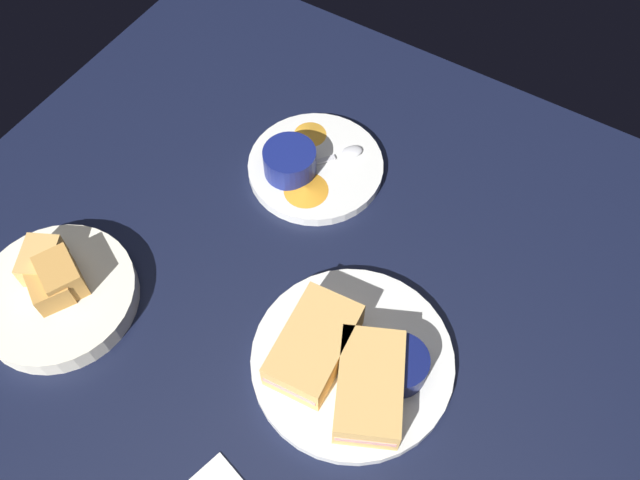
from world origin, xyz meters
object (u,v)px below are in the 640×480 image
(ramekin_dark_sauce, at_px, (399,365))
(spoon_by_gravy_ramekin, at_px, (344,154))
(spoon_by_dark_ramekin, at_px, (353,361))
(plate_chips_companion, at_px, (316,167))
(ramekin_light_gravy, at_px, (290,161))
(sandwich_half_far, at_px, (370,386))
(bread_basket_rear, at_px, (57,292))
(sandwich_half_near, at_px, (314,345))
(plate_sandwich_main, at_px, (352,360))

(ramekin_dark_sauce, bearing_deg, spoon_by_gravy_ramekin, 41.61)
(ramekin_dark_sauce, xyz_separation_m, spoon_by_gravy_ramekin, (0.26, 0.23, -0.02))
(spoon_by_dark_ramekin, relative_size, plate_chips_companion, 0.48)
(ramekin_light_gravy, height_order, spoon_by_gravy_ramekin, ramekin_light_gravy)
(sandwich_half_far, height_order, ramekin_light_gravy, sandwich_half_far)
(sandwich_half_far, xyz_separation_m, bread_basket_rear, (-0.10, 0.41, -0.02))
(plate_chips_companion, distance_m, spoon_by_gravy_ramekin, 0.05)
(sandwich_half_near, distance_m, ramekin_light_gravy, 0.29)
(ramekin_dark_sauce, relative_size, ramekin_light_gravy, 0.92)
(sandwich_half_near, xyz_separation_m, plate_chips_companion, (0.26, 0.16, -0.03))
(ramekin_light_gravy, bearing_deg, plate_chips_companion, -39.81)
(plate_sandwich_main, bearing_deg, spoon_by_gravy_ramekin, 32.55)
(ramekin_light_gravy, distance_m, spoon_by_gravy_ramekin, 0.09)
(spoon_by_dark_ramekin, relative_size, spoon_by_gravy_ramekin, 1.13)
(plate_chips_companion, bearing_deg, spoon_by_dark_ramekin, -139.82)
(sandwich_half_near, height_order, sandwich_half_far, same)
(spoon_by_dark_ramekin, distance_m, ramekin_light_gravy, 0.31)
(plate_sandwich_main, xyz_separation_m, sandwich_half_far, (-0.03, -0.04, 0.03))
(plate_sandwich_main, bearing_deg, spoon_by_dark_ramekin, -151.09)
(plate_sandwich_main, bearing_deg, plate_chips_companion, 40.37)
(plate_sandwich_main, distance_m, bread_basket_rear, 0.40)
(ramekin_dark_sauce, bearing_deg, bread_basket_rear, 108.08)
(sandwich_half_far, distance_m, bread_basket_rear, 0.42)
(ramekin_light_gravy, bearing_deg, ramekin_dark_sauce, -124.29)
(sandwich_half_near, relative_size, bread_basket_rear, 0.67)
(spoon_by_gravy_ramekin, bearing_deg, sandwich_half_far, -144.80)
(ramekin_light_gravy, bearing_deg, sandwich_half_far, -131.57)
(ramekin_dark_sauce, height_order, spoon_by_dark_ramekin, ramekin_dark_sauce)
(spoon_by_dark_ramekin, bearing_deg, ramekin_light_gravy, 47.36)
(spoon_by_dark_ramekin, bearing_deg, ramekin_dark_sauce, -70.47)
(ramekin_light_gravy, xyz_separation_m, bread_basket_rear, (-0.33, 0.15, -0.02))
(sandwich_half_far, height_order, ramekin_dark_sauce, sandwich_half_far)
(ramekin_dark_sauce, distance_m, ramekin_light_gravy, 0.34)
(plate_sandwich_main, relative_size, ramekin_light_gravy, 3.28)
(spoon_by_gravy_ramekin, bearing_deg, ramekin_light_gravy, 140.97)
(spoon_by_dark_ramekin, bearing_deg, plate_chips_companion, 40.18)
(sandwich_half_near, bearing_deg, spoon_by_gravy_ramekin, 23.93)
(sandwich_half_far, bearing_deg, spoon_by_dark_ramekin, 56.13)
(plate_chips_companion, height_order, bread_basket_rear, bread_basket_rear)
(sandwich_half_far, relative_size, ramekin_light_gravy, 1.93)
(sandwich_half_near, bearing_deg, plate_sandwich_main, -66.79)
(ramekin_light_gravy, height_order, bread_basket_rear, bread_basket_rear)
(spoon_by_dark_ramekin, height_order, ramekin_light_gravy, ramekin_light_gravy)
(plate_sandwich_main, height_order, spoon_by_gravy_ramekin, spoon_by_gravy_ramekin)
(sandwich_half_near, bearing_deg, plate_chips_companion, 31.53)
(sandwich_half_far, distance_m, plate_chips_companion, 0.36)
(ramekin_light_gravy, relative_size, bread_basket_rear, 0.38)
(ramekin_dark_sauce, bearing_deg, sandwich_half_far, 158.69)
(sandwich_half_far, xyz_separation_m, plate_chips_companion, (0.27, 0.24, -0.03))
(plate_sandwich_main, bearing_deg, ramekin_light_gravy, 47.68)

